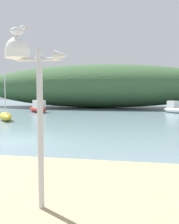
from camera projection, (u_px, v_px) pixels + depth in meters
name	position (u px, v px, depth m)	size (l,w,h in m)	color
ground_plane	(18.00, 141.00, 12.88)	(120.00, 120.00, 0.00)	gray
distant_hill	(97.00, 86.00, 40.37)	(40.18, 12.50, 6.89)	#3D6038
mast_structure	(26.00, 70.00, 4.88)	(1.27, 0.48, 3.41)	silver
seagull_on_radar	(18.00, 30.00, 4.85)	(0.32, 0.25, 0.24)	orange
sailboat_far_right	(6.00, 116.00, 22.02)	(2.72, 3.26, 4.09)	gold
motorboat_centre_water	(174.00, 109.00, 29.86)	(2.86, 3.29, 1.45)	white
motorboat_east_reach	(38.00, 108.00, 30.82)	(3.88, 3.91, 1.52)	#B72D28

